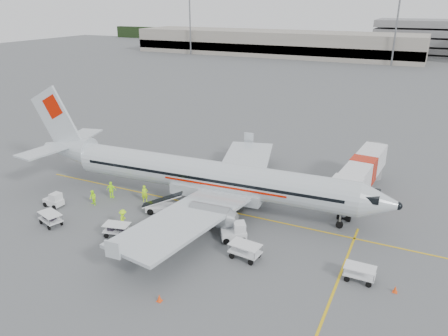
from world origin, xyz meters
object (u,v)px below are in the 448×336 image
Objects in this scene: aircraft at (209,156)px; tug_mid at (187,222)px; tug_aft at (53,199)px; belt_loader at (164,200)px; tug_fore at (234,232)px; jet_bridge at (362,178)px.

aircraft is 17.91× the size of tug_mid.
tug_aft is (-14.50, -7.38, -4.68)m from aircraft.
belt_loader is at bearing 22.48° from tug_aft.
tug_aft is at bearing 152.83° from tug_fore.
tug_fore reaches higher than tug_mid.
belt_loader is at bearing 153.77° from tug_mid.
tug_fore is at bearing 5.81° from tug_mid.
aircraft is at bearing 99.49° from tug_mid.
tug_mid is at bearing -87.25° from aircraft.
jet_bridge is 19.67m from tug_mid.
tug_aft is (-11.17, -3.86, -0.57)m from belt_loader.
jet_bridge reaches higher than tug_mid.
tug_aft is at bearing -156.17° from aircraft.
tug_aft is (-15.10, -1.61, -0.09)m from tug_mid.
jet_bridge is 7.70× the size of tug_fore.
tug_mid is at bearing -128.18° from jet_bridge.
tug_mid is (-4.68, -0.18, -0.00)m from tug_fore.
tug_mid is at bearing 149.87° from tug_fore.
tug_fore is (8.61, -2.07, -0.48)m from belt_loader.
aircraft is 16.93m from tug_aft.
jet_bridge is at bearing 12.55° from belt_loader.
tug_mid is 15.18m from tug_aft.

